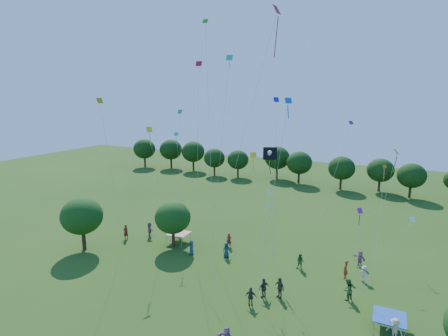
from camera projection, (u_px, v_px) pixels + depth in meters
near_tree_west at (82, 216)px, 37.95m from camera, size 4.47×4.47×5.92m
near_tree_north at (173, 218)px, 38.70m from camera, size 3.99×3.99×5.27m
treeline at (310, 163)px, 66.71m from camera, size 88.01×8.77×6.77m
tent_red_stripe at (179, 234)px, 40.48m from camera, size 2.20×2.20×1.10m
tent_blue at (390, 317)px, 25.15m from camera, size 2.20×2.20×1.10m
crowd_person_0 at (191, 248)px, 37.33m from camera, size 0.86×0.81×1.56m
crowd_person_1 at (126, 232)px, 41.43m from camera, size 0.56×0.73×1.76m
crowd_person_2 at (181, 229)px, 42.25m from camera, size 0.64×0.94×1.75m
crowd_person_3 at (364, 274)px, 31.93m from camera, size 1.07×0.81×1.50m
crowd_person_4 at (280, 288)px, 29.29m from camera, size 1.16×0.99×1.81m
crowd_person_5 at (150, 229)px, 42.16m from camera, size 1.64×1.56×1.79m
crowd_person_6 at (226, 250)px, 36.72m from camera, size 0.87×0.87×1.62m
crowd_person_7 at (345, 269)px, 32.39m from camera, size 0.50×0.71×1.78m
crowd_person_8 at (300, 262)px, 34.12m from camera, size 0.80×0.46×1.60m
crowd_person_9 at (395, 330)px, 24.08m from camera, size 1.20×0.78×1.70m
crowd_person_10 at (264, 288)px, 29.27m from camera, size 0.92×1.12×1.75m
crowd_person_11 at (360, 258)px, 34.77m from camera, size 1.53×1.32×1.61m
crowd_person_12 at (184, 214)px, 47.84m from camera, size 0.96×0.66×1.78m
crowd_person_13 at (229, 240)px, 39.19m from camera, size 0.68×0.52×1.61m
crowd_person_14 at (348, 290)px, 28.96m from camera, size 0.91×1.03×1.85m
crowd_person_16 at (251, 297)px, 28.15m from camera, size 1.02×0.62×1.61m
pirate_kite at (270, 155)px, 31.57m from camera, size 2.62×8.00×10.79m
red_high_kite at (264, 61)px, 26.90m from camera, size 4.94×3.53×22.10m
small_kite_0 at (198, 118)px, 31.28m from camera, size 1.43×1.15×18.33m
small_kite_1 at (257, 173)px, 32.16m from camera, size 3.39×1.86×10.27m
small_kite_2 at (152, 148)px, 37.38m from camera, size 0.79×3.17×12.22m
small_kite_3 at (209, 116)px, 27.29m from camera, size 2.24×2.64×21.21m
small_kite_4 at (275, 142)px, 32.20m from camera, size 1.61×3.90×15.28m
small_kite_5 at (360, 227)px, 26.07m from camera, size 0.92×0.74×7.25m
small_kite_6 at (398, 238)px, 25.12m from camera, size 3.54×0.40×7.07m
small_kite_7 at (225, 104)px, 32.87m from camera, size 2.58×0.80×19.07m
small_kite_8 at (382, 187)px, 36.02m from camera, size 0.45×7.23×8.25m
small_kite_9 at (389, 181)px, 26.37m from camera, size 1.66×2.62×11.47m
small_kite_10 at (107, 143)px, 31.35m from camera, size 3.50×5.42×15.24m
small_kite_11 at (180, 133)px, 45.53m from camera, size 1.85×3.00×13.65m
small_kite_12 at (281, 146)px, 26.72m from camera, size 1.90×1.61×15.26m
small_kite_13 at (340, 156)px, 36.97m from camera, size 2.59×8.05×12.74m
small_kite_14 at (270, 206)px, 33.02m from camera, size 1.56×2.39×6.61m
small_kite_15 at (178, 153)px, 40.71m from camera, size 1.14×0.46×11.27m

